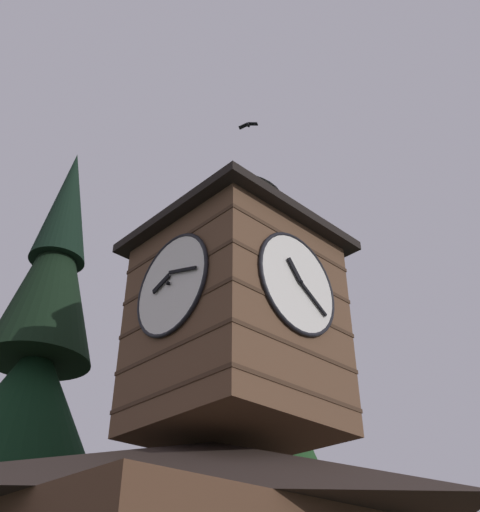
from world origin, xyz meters
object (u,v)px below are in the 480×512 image
object	(u,v)px
moon	(57,447)
flying_bird_high	(248,125)
pine_tree_aside	(278,454)
clock_tower	(236,307)
pine_tree_behind	(24,427)

from	to	relation	value
moon	flying_bird_high	world-z (taller)	flying_bird_high
pine_tree_aside	flying_bird_high	size ratio (longest dim) A/B	29.48
flying_bird_high	clock_tower	bearing A→B (deg)	27.77
pine_tree_aside	moon	bearing A→B (deg)	-100.99
pine_tree_aside	moon	xyz separation A→B (m)	(-5.29, -27.27, 6.29)
pine_tree_behind	pine_tree_aside	xyz separation A→B (m)	(-8.32, 2.74, 0.13)
pine_tree_behind	moon	xyz separation A→B (m)	(-13.62, -24.53, 6.42)
moon	flying_bird_high	bearing A→B (deg)	71.10
flying_bird_high	moon	bearing A→B (deg)	-108.90
pine_tree_behind	moon	distance (m)	28.78
pine_tree_behind	clock_tower	bearing A→B (deg)	103.45
moon	pine_tree_behind	bearing A→B (deg)	60.96
clock_tower	moon	world-z (taller)	moon
pine_tree_aside	flying_bird_high	world-z (taller)	pine_tree_aside
pine_tree_behind	pine_tree_aside	distance (m)	8.76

